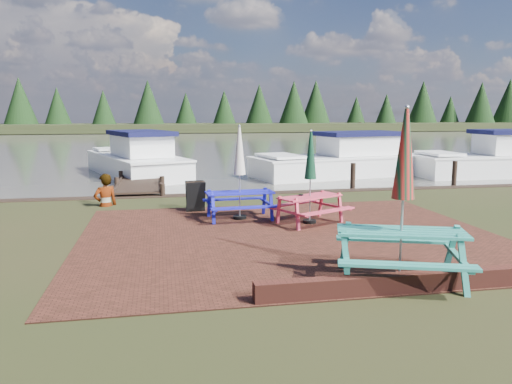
{
  "coord_description": "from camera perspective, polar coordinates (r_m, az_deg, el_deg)",
  "views": [
    {
      "loc": [
        -2.73,
        -9.2,
        2.67
      ],
      "look_at": [
        -0.76,
        1.1,
        1.0
      ],
      "focal_mm": 35.0,
      "sensor_mm": 36.0,
      "label": 1
    }
  ],
  "objects": [
    {
      "name": "ground",
      "position": [
        9.96,
        5.51,
        -6.54
      ],
      "size": [
        120.0,
        120.0,
        0.0
      ],
      "primitive_type": "plane",
      "color": "black",
      "rests_on": "ground"
    },
    {
      "name": "paving",
      "position": [
        10.89,
        4.02,
        -5.12
      ],
      "size": [
        9.0,
        7.5,
        0.02
      ],
      "primitive_type": "cube",
      "color": "#381B12",
      "rests_on": "ground"
    },
    {
      "name": "brick_wall",
      "position": [
        8.73,
        24.01,
        -8.54
      ],
      "size": [
        6.21,
        1.79,
        0.3
      ],
      "color": "#4C1E16",
      "rests_on": "ground"
    },
    {
      "name": "water",
      "position": [
        46.36,
        -7.5,
        5.66
      ],
      "size": [
        120.0,
        60.0,
        0.02
      ],
      "primitive_type": "cube",
      "color": "#424039",
      "rests_on": "ground"
    },
    {
      "name": "far_treeline",
      "position": [
        75.26,
        -8.9,
        9.39
      ],
      "size": [
        120.0,
        10.0,
        8.1
      ],
      "color": "black",
      "rests_on": "ground"
    },
    {
      "name": "picnic_table_teal",
      "position": [
        8.17,
        16.32,
        -3.37
      ],
      "size": [
        2.45,
        2.31,
        2.75
      ],
      "rotation": [
        0.0,
        0.0,
        -0.33
      ],
      "color": "teal",
      "rests_on": "ground"
    },
    {
      "name": "picnic_table_red",
      "position": [
        12.1,
        6.2,
        0.04
      ],
      "size": [
        2.09,
        2.0,
        2.25
      ],
      "rotation": [
        0.0,
        0.0,
        0.45
      ],
      "color": "#D0354D",
      "rests_on": "ground"
    },
    {
      "name": "picnic_table_blue",
      "position": [
        12.5,
        -1.88,
        0.53
      ],
      "size": [
        1.76,
        1.59,
        2.34
      ],
      "rotation": [
        0.0,
        0.0,
        0.05
      ],
      "color": "#1718B2",
      "rests_on": "ground"
    },
    {
      "name": "chalkboard",
      "position": [
        13.65,
        -6.93,
        -0.48
      ],
      "size": [
        0.54,
        0.55,
        0.83
      ],
      "rotation": [
        0.0,
        0.0,
        0.14
      ],
      "color": "black",
      "rests_on": "ground"
    },
    {
      "name": "jetty",
      "position": [
        20.65,
        -12.91,
        1.7
      ],
      "size": [
        1.76,
        9.08,
        1.0
      ],
      "color": "black",
      "rests_on": "ground"
    },
    {
      "name": "boat_jetty",
      "position": [
        23.37,
        -13.48,
        3.41
      ],
      "size": [
        5.14,
        8.33,
        2.29
      ],
      "rotation": [
        0.0,
        0.0,
        0.33
      ],
      "color": "white",
      "rests_on": "ground"
    },
    {
      "name": "boat_near",
      "position": [
        23.13,
        10.05,
        3.41
      ],
      "size": [
        8.58,
        4.5,
        2.21
      ],
      "rotation": [
        0.0,
        0.0,
        1.78
      ],
      "color": "white",
      "rests_on": "ground"
    },
    {
      "name": "boat_far",
      "position": [
        25.28,
        25.96,
        3.18
      ],
      "size": [
        7.47,
        2.79,
        2.32
      ],
      "rotation": [
        0.0,
        0.0,
        1.55
      ],
      "color": "white",
      "rests_on": "ground"
    },
    {
      "name": "person",
      "position": [
        14.92,
        -16.96,
        1.95
      ],
      "size": [
        0.8,
        0.67,
        1.86
      ],
      "primitive_type": "imported",
      "rotation": [
        0.0,
        0.0,
        3.54
      ],
      "color": "gray",
      "rests_on": "ground"
    }
  ]
}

